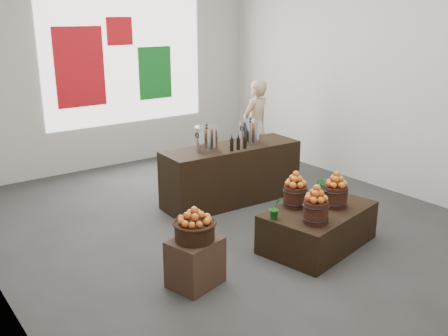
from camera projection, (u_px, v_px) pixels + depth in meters
ground at (224, 221)px, 7.04m from camera, size 7.00×7.00×0.00m
back_wall at (110, 60)px, 9.13m from camera, size 6.00×0.04×4.00m
back_opening at (126, 59)px, 9.29m from camera, size 3.20×0.02×2.40m
deco_red_left at (80, 67)px, 8.80m from camera, size 0.90×0.04×1.40m
deco_green_right at (155, 73)px, 9.71m from camera, size 0.70×0.04×1.00m
deco_red_upper at (119, 31)px, 9.07m from camera, size 0.50×0.04×0.50m
crate at (195, 262)px, 5.34m from camera, size 0.62×0.55×0.53m
wicker_basket at (195, 231)px, 5.23m from camera, size 0.42×0.42×0.19m
apples_in_basket at (194, 215)px, 5.17m from camera, size 0.33×0.33×0.18m
display_table at (318, 227)px, 6.25m from camera, size 1.59×1.15×0.50m
apple_bucket_front_left at (316, 212)px, 5.72m from camera, size 0.29×0.29×0.27m
apples_in_bucket_front_left at (317, 193)px, 5.65m from camera, size 0.22×0.22×0.19m
apple_bucket_front_right at (335, 197)px, 6.20m from camera, size 0.29×0.29×0.27m
apples_in_bucket_front_right at (337, 179)px, 6.13m from camera, size 0.22×0.22×0.19m
apple_bucket_rear at (295, 196)px, 6.21m from camera, size 0.29×0.29×0.27m
apples_in_bucket_rear at (296, 179)px, 6.14m from camera, size 0.22×0.22×0.19m
herb_garnish_right at (324, 185)px, 6.59m from camera, size 0.32×0.30×0.28m
herb_garnish_left at (275, 208)px, 5.84m from camera, size 0.15×0.12×0.26m
counter at (231, 174)px, 7.68m from camera, size 2.20×0.80×0.89m
stock_pot_left at (207, 139)px, 7.26m from camera, size 0.34×0.34×0.34m
stock_pot_center at (250, 132)px, 7.68m from camera, size 0.34×0.34×0.34m
oil_cruets at (240, 141)px, 7.33m from camera, size 0.24×0.07×0.25m
shopper at (256, 126)px, 9.13m from camera, size 0.68×0.52×1.68m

